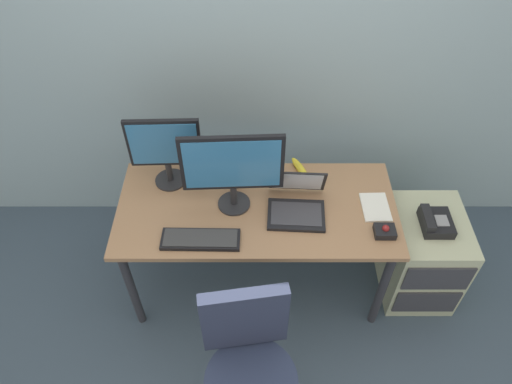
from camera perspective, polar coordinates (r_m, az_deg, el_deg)
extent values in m
plane|color=#3C4C5A|center=(3.25, 0.00, -10.35)|extent=(8.00, 8.00, 0.00)
cube|color=#8FA8AE|center=(2.80, -0.05, 18.38)|extent=(6.00, 0.10, 2.80)
cube|color=#A27550|center=(2.68, 0.00, -1.97)|extent=(1.55, 0.70, 0.03)
cylinder|color=#2D2D33|center=(2.89, -14.62, -11.12)|extent=(0.05, 0.05, 0.71)
cylinder|color=#2D2D33|center=(2.89, 14.64, -11.04)|extent=(0.05, 0.05, 0.71)
cylinder|color=#2D2D33|center=(3.22, -12.87, -2.37)|extent=(0.05, 0.05, 0.71)
cylinder|color=#2D2D33|center=(3.23, 12.82, -2.31)|extent=(0.05, 0.05, 0.71)
cube|color=beige|center=(3.17, 18.88, -6.94)|extent=(0.42, 0.52, 0.60)
cube|color=#38383D|center=(2.93, 20.69, -9.58)|extent=(0.38, 0.01, 0.21)
cube|color=#38383D|center=(3.13, 19.46, -12.18)|extent=(0.38, 0.01, 0.21)
cube|color=black|center=(2.91, 20.50, -3.39)|extent=(0.17, 0.20, 0.06)
cube|color=black|center=(2.86, 19.61, -2.83)|extent=(0.05, 0.18, 0.04)
cube|color=gray|center=(2.89, 21.08, -3.14)|extent=(0.07, 0.08, 0.01)
cylinder|color=#2B3551|center=(2.42, -0.66, -21.77)|extent=(0.44, 0.44, 0.07)
cube|color=#2B3249|center=(2.27, -1.45, -14.74)|extent=(0.40, 0.12, 0.42)
cylinder|color=#262628|center=(2.68, -2.73, -1.37)|extent=(0.18, 0.18, 0.01)
cylinder|color=#262628|center=(2.63, -2.78, -0.37)|extent=(0.04, 0.04, 0.13)
cube|color=black|center=(2.46, -2.98, 3.43)|extent=(0.54, 0.05, 0.35)
cube|color=teal|center=(2.45, -2.98, 3.21)|extent=(0.49, 0.03, 0.31)
cylinder|color=#262628|center=(2.84, -10.20, 1.40)|extent=(0.18, 0.18, 0.01)
cylinder|color=#262628|center=(2.80, -10.38, 2.39)|extent=(0.04, 0.04, 0.13)
cube|color=black|center=(2.65, -11.00, 5.74)|extent=(0.40, 0.04, 0.31)
cube|color=teal|center=(2.64, -11.03, 5.54)|extent=(0.37, 0.02, 0.27)
cube|color=black|center=(2.52, -6.70, -5.64)|extent=(0.41, 0.14, 0.02)
cube|color=#353535|center=(2.51, -6.72, -5.44)|extent=(0.38, 0.12, 0.01)
cube|color=black|center=(2.62, 4.67, -2.74)|extent=(0.32, 0.24, 0.02)
cube|color=#38383D|center=(2.61, 4.69, -2.57)|extent=(0.28, 0.18, 0.00)
cube|color=black|center=(2.64, 4.80, 1.33)|extent=(0.31, 0.11, 0.21)
cube|color=silver|center=(2.64, 4.80, 1.24)|extent=(0.28, 0.09, 0.18)
cube|color=black|center=(2.62, 14.94, -4.51)|extent=(0.11, 0.09, 0.04)
sphere|color=maroon|center=(2.60, 15.04, -4.15)|extent=(0.04, 0.04, 0.04)
cylinder|color=black|center=(2.78, -2.69, 2.07)|extent=(0.08, 0.08, 0.09)
torus|color=black|center=(2.77, -1.75, 2.10)|extent=(0.01, 0.06, 0.06)
cube|color=white|center=(2.74, 13.87, -1.73)|extent=(0.15, 0.21, 0.01)
ellipsoid|color=yellow|center=(2.86, 5.09, 2.88)|extent=(0.12, 0.19, 0.04)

